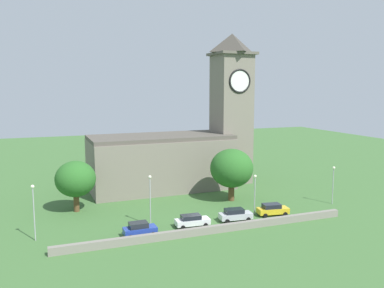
{
  "coord_description": "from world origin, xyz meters",
  "views": [
    {
      "loc": [
        -20.13,
        -49.81,
        18.72
      ],
      "look_at": [
        1.98,
        8.46,
        10.05
      ],
      "focal_mm": 37.46,
      "sensor_mm": 36.0,
      "label": 1
    }
  ],
  "objects_px": {
    "car_yellow": "(273,209)",
    "streetlamp_west_mid": "(150,192)",
    "tree_churchyard": "(232,168)",
    "car_silver": "(235,215)",
    "streetlamp_west_end": "(33,204)",
    "car_white": "(192,220)",
    "tree_riverside_east": "(75,179)",
    "streetlamp_central": "(255,187)",
    "car_blue": "(140,229)",
    "streetlamp_east_mid": "(333,179)",
    "church": "(182,146)"
  },
  "relations": [
    {
      "from": "church",
      "to": "car_white",
      "type": "bearing_deg",
      "value": -105.89
    },
    {
      "from": "streetlamp_west_mid",
      "to": "streetlamp_central",
      "type": "height_order",
      "value": "streetlamp_west_mid"
    },
    {
      "from": "car_white",
      "to": "car_yellow",
      "type": "xyz_separation_m",
      "value": [
        12.93,
        0.33,
        0.05
      ]
    },
    {
      "from": "car_blue",
      "to": "streetlamp_west_end",
      "type": "relative_size",
      "value": 0.59
    },
    {
      "from": "church",
      "to": "streetlamp_east_mid",
      "type": "bearing_deg",
      "value": -46.77
    },
    {
      "from": "car_white",
      "to": "car_silver",
      "type": "height_order",
      "value": "car_silver"
    },
    {
      "from": "church",
      "to": "streetlamp_east_mid",
      "type": "height_order",
      "value": "church"
    },
    {
      "from": "car_white",
      "to": "tree_riverside_east",
      "type": "height_order",
      "value": "tree_riverside_east"
    },
    {
      "from": "streetlamp_west_end",
      "to": "streetlamp_west_mid",
      "type": "bearing_deg",
      "value": 1.61
    },
    {
      "from": "streetlamp_west_mid",
      "to": "tree_churchyard",
      "type": "distance_m",
      "value": 17.42
    },
    {
      "from": "car_silver",
      "to": "car_yellow",
      "type": "bearing_deg",
      "value": 2.79
    },
    {
      "from": "car_blue",
      "to": "streetlamp_central",
      "type": "xyz_separation_m",
      "value": [
        18.19,
        2.74,
        3.18
      ]
    },
    {
      "from": "car_yellow",
      "to": "tree_churchyard",
      "type": "height_order",
      "value": "tree_churchyard"
    },
    {
      "from": "streetlamp_west_end",
      "to": "tree_churchyard",
      "type": "distance_m",
      "value": 31.63
    },
    {
      "from": "church",
      "to": "streetlamp_west_end",
      "type": "height_order",
      "value": "church"
    },
    {
      "from": "car_yellow",
      "to": "streetlamp_west_mid",
      "type": "height_order",
      "value": "streetlamp_west_mid"
    },
    {
      "from": "car_silver",
      "to": "car_white",
      "type": "bearing_deg",
      "value": -179.82
    },
    {
      "from": "car_silver",
      "to": "streetlamp_west_end",
      "type": "relative_size",
      "value": 0.68
    },
    {
      "from": "streetlamp_west_end",
      "to": "streetlamp_east_mid",
      "type": "height_order",
      "value": "streetlamp_west_end"
    },
    {
      "from": "car_white",
      "to": "streetlamp_east_mid",
      "type": "distance_m",
      "value": 25.62
    },
    {
      "from": "car_yellow",
      "to": "streetlamp_east_mid",
      "type": "bearing_deg",
      "value": 7.8
    },
    {
      "from": "church",
      "to": "streetlamp_west_end",
      "type": "distance_m",
      "value": 33.29
    },
    {
      "from": "car_blue",
      "to": "streetlamp_west_end",
      "type": "height_order",
      "value": "streetlamp_west_end"
    },
    {
      "from": "streetlamp_west_end",
      "to": "streetlamp_central",
      "type": "distance_m",
      "value": 30.64
    },
    {
      "from": "car_blue",
      "to": "streetlamp_east_mid",
      "type": "relative_size",
      "value": 0.68
    },
    {
      "from": "car_blue",
      "to": "streetlamp_east_mid",
      "type": "distance_m",
      "value": 33.18
    },
    {
      "from": "car_silver",
      "to": "streetlamp_west_end",
      "type": "distance_m",
      "value": 26.95
    },
    {
      "from": "tree_churchyard",
      "to": "streetlamp_west_mid",
      "type": "bearing_deg",
      "value": -155.93
    },
    {
      "from": "car_blue",
      "to": "streetlamp_west_mid",
      "type": "bearing_deg",
      "value": 56.49
    },
    {
      "from": "car_yellow",
      "to": "tree_churchyard",
      "type": "relative_size",
      "value": 0.55
    },
    {
      "from": "car_yellow",
      "to": "streetlamp_west_end",
      "type": "distance_m",
      "value": 33.21
    },
    {
      "from": "streetlamp_east_mid",
      "to": "church",
      "type": "bearing_deg",
      "value": 133.23
    },
    {
      "from": "car_yellow",
      "to": "tree_churchyard",
      "type": "xyz_separation_m",
      "value": [
        -2.23,
        9.28,
        4.63
      ]
    },
    {
      "from": "streetlamp_west_mid",
      "to": "tree_churchyard",
      "type": "xyz_separation_m",
      "value": [
        15.88,
        7.09,
        0.83
      ]
    },
    {
      "from": "car_silver",
      "to": "streetlamp_west_mid",
      "type": "relative_size",
      "value": 0.69
    },
    {
      "from": "streetlamp_central",
      "to": "tree_churchyard",
      "type": "relative_size",
      "value": 0.69
    },
    {
      "from": "car_yellow",
      "to": "streetlamp_west_mid",
      "type": "xyz_separation_m",
      "value": [
        -18.11,
        2.19,
        3.79
      ]
    },
    {
      "from": "streetlamp_central",
      "to": "car_silver",
      "type": "bearing_deg",
      "value": -157.83
    },
    {
      "from": "car_white",
      "to": "car_silver",
      "type": "bearing_deg",
      "value": 0.18
    },
    {
      "from": "tree_riverside_east",
      "to": "streetlamp_west_end",
      "type": "bearing_deg",
      "value": -119.07
    },
    {
      "from": "car_blue",
      "to": "tree_riverside_east",
      "type": "distance_m",
      "value": 15.74
    },
    {
      "from": "car_blue",
      "to": "car_white",
      "type": "distance_m",
      "value": 7.63
    },
    {
      "from": "streetlamp_central",
      "to": "tree_riverside_east",
      "type": "bearing_deg",
      "value": 156.22
    },
    {
      "from": "car_blue",
      "to": "streetlamp_east_mid",
      "type": "height_order",
      "value": "streetlamp_east_mid"
    },
    {
      "from": "church",
      "to": "tree_churchyard",
      "type": "relative_size",
      "value": 3.62
    },
    {
      "from": "streetlamp_west_mid",
      "to": "tree_riverside_east",
      "type": "bearing_deg",
      "value": 131.74
    },
    {
      "from": "streetlamp_west_end",
      "to": "tree_riverside_east",
      "type": "xyz_separation_m",
      "value": [
        5.84,
        10.5,
        0.34
      ]
    },
    {
      "from": "car_white",
      "to": "car_yellow",
      "type": "distance_m",
      "value": 12.94
    },
    {
      "from": "car_yellow",
      "to": "tree_riverside_east",
      "type": "distance_m",
      "value": 30.04
    },
    {
      "from": "church",
      "to": "tree_churchyard",
      "type": "height_order",
      "value": "church"
    }
  ]
}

